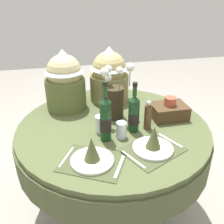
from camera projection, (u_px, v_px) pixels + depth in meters
name	position (u px, v px, depth m)	size (l,w,h in m)	color
ground	(113.00, 203.00, 2.10)	(8.00, 8.00, 0.00)	#9E998E
dining_table	(113.00, 141.00, 1.81)	(1.35, 1.35, 0.77)	#4C5633
place_setting_left	(92.00, 155.00, 1.35)	(0.42, 0.39, 0.16)	#41492B
place_setting_right	(153.00, 143.00, 1.45)	(0.42, 0.38, 0.16)	#41492B
flower_vase	(114.00, 98.00, 1.77)	(0.25, 0.20, 0.40)	#332819
wine_bottle_left	(134.00, 113.00, 1.61)	(0.07, 0.07, 0.34)	#143819
wine_bottle_centre	(106.00, 119.00, 1.51)	(0.07, 0.07, 0.39)	#143819
tumbler_near_left	(121.00, 130.00, 1.58)	(0.07, 0.07, 0.11)	silver
tumbler_mid	(100.00, 124.00, 1.63)	(0.07, 0.07, 0.12)	silver
pepper_mill	(148.00, 116.00, 1.65)	(0.05, 0.05, 0.21)	brown
gift_tub_back_left	(65.00, 78.00, 1.87)	(0.31, 0.31, 0.46)	#566033
gift_tub_back_centre	(109.00, 73.00, 2.02)	(0.32, 0.32, 0.45)	olive
woven_basket_side_right	(169.00, 111.00, 1.81)	(0.25, 0.19, 0.16)	#47331E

